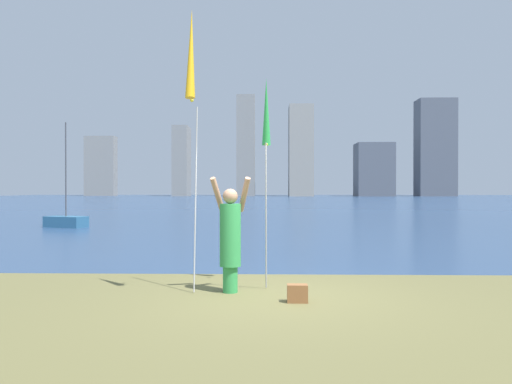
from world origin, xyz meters
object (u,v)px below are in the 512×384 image
at_px(kite_flag_right, 266,117).
at_px(sailboat_1, 66,221).
at_px(person, 230,236).
at_px(bag, 297,293).
at_px(kite_flag_left, 191,60).

bearing_deg(kite_flag_right, sailboat_1, 124.25).
bearing_deg(kite_flag_right, person, -133.35).
bearing_deg(bag, sailboat_1, 123.06).
relative_size(bag, sailboat_1, 0.07).
distance_m(bag, sailboat_1, 17.66).
xyz_separation_m(kite_flag_left, bag, (1.71, -0.37, -3.72)).
bearing_deg(kite_flag_left, kite_flag_right, 39.69).
bearing_deg(sailboat_1, bag, -56.94).
bearing_deg(bag, kite_flag_left, 167.94).
bearing_deg(sailboat_1, kite_flag_left, -61.25).
xyz_separation_m(kite_flag_left, kite_flag_right, (1.22, 1.01, -0.79)).
relative_size(kite_flag_right, sailboat_1, 0.79).
height_order(kite_flag_left, kite_flag_right, kite_flag_left).
xyz_separation_m(person, sailboat_1, (-8.53, 14.07, -0.68)).
distance_m(kite_flag_left, kite_flag_right, 1.77).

